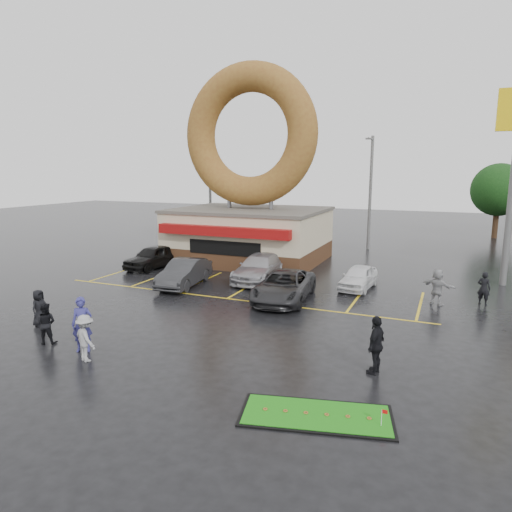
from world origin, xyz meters
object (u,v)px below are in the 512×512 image
at_px(streetlight_mid, 370,190).
at_px(dumpster, 188,248).
at_px(car_silver, 259,268).
at_px(putting_green, 316,415).
at_px(car_white, 359,277).
at_px(person_cameraman, 376,345).
at_px(donut_shop, 250,198).
at_px(streetlight_left, 210,188).
at_px(car_dgrey, 184,273).
at_px(person_blue, 82,324).
at_px(car_grey, 284,286).
at_px(car_black, 153,257).

bearing_deg(streetlight_mid, dumpster, -143.75).
relative_size(streetlight_mid, car_silver, 1.75).
height_order(car_silver, putting_green, car_silver).
xyz_separation_m(car_white, person_cameraman, (2.48, -10.39, 0.32)).
height_order(donut_shop, putting_green, donut_shop).
relative_size(streetlight_left, car_silver, 1.75).
distance_m(car_dgrey, car_white, 9.58).
relative_size(car_dgrey, person_blue, 2.26).
bearing_deg(dumpster, streetlight_left, 120.64).
height_order(car_grey, person_blue, person_blue).
xyz_separation_m(car_dgrey, car_white, (9.02, 3.21, -0.11)).
bearing_deg(person_cameraman, putting_green, -4.25).
bearing_deg(person_blue, car_black, 89.10).
distance_m(car_silver, dumpster, 8.98).
relative_size(streetlight_left, putting_green, 2.11).
distance_m(donut_shop, car_silver, 7.12).
height_order(donut_shop, streetlight_left, donut_shop).
bearing_deg(car_white, car_grey, -123.37).
bearing_deg(car_white, streetlight_left, 147.66).
relative_size(car_silver, putting_green, 1.20).
height_order(car_dgrey, putting_green, car_dgrey).
distance_m(car_grey, putting_green, 10.87).
relative_size(person_cameraman, dumpster, 1.05).
relative_size(car_black, car_white, 1.19).
xyz_separation_m(streetlight_mid, car_dgrey, (-7.35, -16.12, -4.04)).
distance_m(car_black, person_cameraman, 19.01).
height_order(car_dgrey, person_blue, person_blue).
distance_m(streetlight_mid, person_blue, 26.46).
bearing_deg(dumpster, streetlight_mid, 50.01).
distance_m(person_blue, person_cameraman, 10.09).
distance_m(car_white, person_blue, 14.63).
xyz_separation_m(streetlight_left, putting_green, (17.16, -25.57, -4.75)).
bearing_deg(car_grey, dumpster, 136.77).
height_order(person_blue, person_cameraman, person_blue).
bearing_deg(car_silver, putting_green, -64.26).
distance_m(car_white, person_cameraman, 10.69).
bearing_deg(donut_shop, dumpster, -172.33).
bearing_deg(person_blue, person_cameraman, -13.70).
relative_size(car_grey, car_white, 1.41).
height_order(streetlight_left, car_grey, streetlight_left).
bearing_deg(person_cameraman, car_white, -153.75).
xyz_separation_m(car_black, person_cameraman, (15.92, -10.39, 0.20)).
bearing_deg(car_silver, streetlight_left, 126.56).
bearing_deg(car_black, car_silver, 3.34).
xyz_separation_m(car_silver, person_blue, (-1.65, -12.32, 0.25)).
xyz_separation_m(donut_shop, streetlight_mid, (7.00, 7.95, 0.32)).
relative_size(donut_shop, car_dgrey, 3.01).
bearing_deg(streetlight_mid, person_cameraman, -79.88).
height_order(car_white, putting_green, car_white).
height_order(car_silver, car_white, car_silver).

